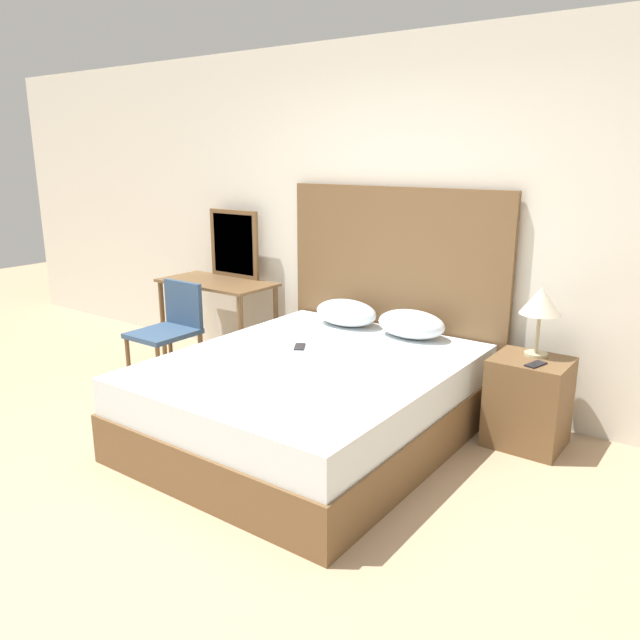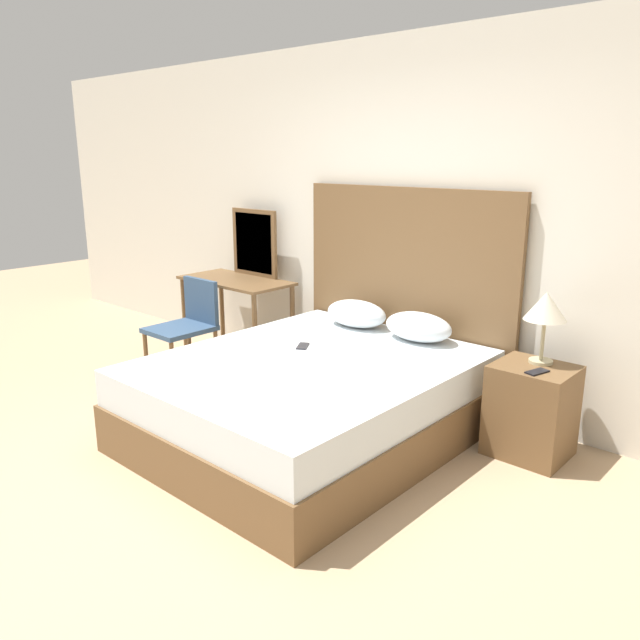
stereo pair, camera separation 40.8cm
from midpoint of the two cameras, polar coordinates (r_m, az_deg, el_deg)
name	(u,v)px [view 2 (the right image)]	position (r m, az deg, el deg)	size (l,w,h in m)	color
ground_plane	(182,504)	(3.60, -9.28, -16.32)	(16.00, 16.00, 0.00)	tan
wall_back	(417,223)	(4.82, 11.33, 8.65)	(10.00, 0.06, 2.70)	silver
bed	(309,400)	(4.18, 1.84, -7.34)	(1.77, 2.12, 0.55)	brown
headboard	(405,294)	(4.86, 10.17, 2.30)	(1.86, 0.05, 1.62)	brown
pillow_left	(356,314)	(4.86, 5.75, 0.56)	(0.52, 0.33, 0.20)	silver
pillow_right	(418,327)	(4.56, 11.53, -0.64)	(0.52, 0.33, 0.20)	silver
phone_on_bed	(303,346)	(4.35, 1.09, -2.44)	(0.14, 0.16, 0.01)	#232328
nightstand	(531,411)	(4.24, 21.43, -7.78)	(0.47, 0.42, 0.59)	brown
table_lamp	(546,308)	(4.12, 22.66, 0.96)	(0.26, 0.26, 0.46)	tan
phone_on_nightstand	(537,372)	(4.02, 22.04, -4.46)	(0.11, 0.16, 0.01)	black
vanity_desk	(236,292)	(5.67, -5.65, 2.50)	(1.06, 0.53, 0.76)	brown
vanity_mirror	(254,243)	(5.76, -4.00, 7.04)	(0.56, 0.03, 0.61)	brown
chair	(188,321)	(5.39, -9.89, -0.16)	(0.44, 0.51, 0.82)	#334C6B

